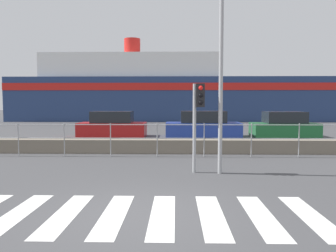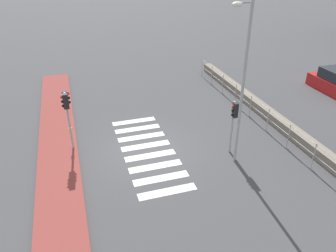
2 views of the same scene
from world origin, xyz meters
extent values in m
plane|color=#424244|center=(0.00, 0.00, 0.00)|extent=(160.00, 160.00, 0.00)
cube|color=silver|center=(-2.23, 0.00, 0.00)|extent=(0.45, 2.40, 0.01)
cube|color=silver|center=(-1.33, 0.00, 0.00)|extent=(0.45, 2.40, 0.01)
cube|color=silver|center=(-0.43, 0.00, 0.00)|extent=(0.45, 2.40, 0.01)
cube|color=silver|center=(0.47, 0.00, 0.00)|extent=(0.45, 2.40, 0.01)
cube|color=silver|center=(1.37, 0.00, 0.00)|extent=(0.45, 2.40, 0.01)
cube|color=silver|center=(2.27, 0.00, 0.00)|extent=(0.45, 2.40, 0.01)
cube|color=silver|center=(3.17, 0.00, 0.00)|extent=(0.45, 2.40, 0.01)
cube|color=slate|center=(0.00, 7.36, 0.28)|extent=(19.83, 0.55, 0.56)
cylinder|color=#9EA0A3|center=(0.00, 6.48, 1.22)|extent=(17.85, 0.03, 0.03)
cylinder|color=#9EA0A3|center=(0.00, 6.48, 0.71)|extent=(17.85, 0.03, 0.03)
cylinder|color=#9EA0A3|center=(-5.35, 6.48, 0.64)|extent=(0.04, 0.04, 1.28)
cylinder|color=#9EA0A3|center=(-3.57, 6.48, 0.64)|extent=(0.04, 0.04, 1.28)
cylinder|color=#9EA0A3|center=(-1.78, 6.48, 0.64)|extent=(0.04, 0.04, 1.28)
cylinder|color=#9EA0A3|center=(0.00, 6.48, 0.64)|extent=(0.04, 0.04, 1.28)
cylinder|color=#9EA0A3|center=(1.78, 6.48, 0.64)|extent=(0.04, 0.04, 1.28)
cylinder|color=#9EA0A3|center=(3.57, 6.48, 0.64)|extent=(0.04, 0.04, 1.28)
cylinder|color=#9EA0A3|center=(5.35, 6.48, 0.64)|extent=(0.04, 0.04, 1.28)
cylinder|color=#9EA0A3|center=(1.26, 3.69, 1.31)|extent=(0.10, 0.10, 2.61)
cube|color=black|center=(1.43, 3.69, 2.27)|extent=(0.24, 0.24, 0.68)
sphere|color=red|center=(1.43, 3.55, 2.48)|extent=(0.13, 0.13, 0.13)
sphere|color=black|center=(1.43, 3.55, 2.27)|extent=(0.13, 0.13, 0.13)
sphere|color=black|center=(1.43, 3.55, 2.06)|extent=(0.13, 0.13, 0.13)
cylinder|color=#9EA0A3|center=(2.00, 3.57, 3.49)|extent=(0.12, 0.12, 6.99)
cube|color=navy|center=(0.00, 31.30, 2.38)|extent=(35.12, 6.13, 4.76)
cube|color=white|center=(-4.21, 31.30, 6.06)|extent=(19.67, 4.91, 2.62)
cube|color=red|center=(0.00, 28.22, 3.71)|extent=(35.12, 0.08, 0.76)
cylinder|color=red|center=(-4.21, 31.30, 8.27)|extent=(1.80, 1.80, 1.80)
cube|color=#B21919|center=(-3.14, 13.81, 0.42)|extent=(4.02, 1.80, 0.84)
cube|color=#1E2328|center=(-3.14, 13.81, 1.18)|extent=(2.41, 1.58, 0.69)
cube|color=#233D9E|center=(2.35, 13.81, 0.43)|extent=(4.45, 1.84, 0.85)
cube|color=#1E2328|center=(2.35, 13.81, 1.20)|extent=(2.67, 1.62, 0.70)
cube|color=#1E6633|center=(7.19, 13.81, 0.42)|extent=(3.81, 1.87, 0.83)
cube|color=#1E2328|center=(7.19, 13.81, 1.17)|extent=(2.29, 1.65, 0.68)
camera|label=1|loc=(0.71, -5.88, 2.07)|focal=35.00mm
camera|label=2|loc=(12.89, -3.02, 8.54)|focal=35.00mm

